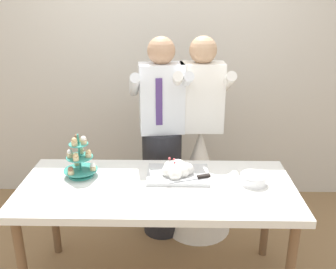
# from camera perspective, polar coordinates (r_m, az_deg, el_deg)

# --- Properties ---
(rear_wall) EXTENTS (5.20, 0.10, 2.90)m
(rear_wall) POSITION_cam_1_polar(r_m,az_deg,el_deg) (3.64, -0.71, 12.46)
(rear_wall) COLOR beige
(rear_wall) RESTS_ON ground_plane
(dessert_table) EXTENTS (1.80, 0.80, 0.78)m
(dessert_table) POSITION_cam_1_polar(r_m,az_deg,el_deg) (2.55, -1.63, -9.09)
(dessert_table) COLOR white
(dessert_table) RESTS_ON ground_plane
(cupcake_stand) EXTENTS (0.23, 0.23, 0.31)m
(cupcake_stand) POSITION_cam_1_polar(r_m,az_deg,el_deg) (2.65, -13.07, -3.72)
(cupcake_stand) COLOR teal
(cupcake_stand) RESTS_ON dessert_table
(main_cake_tray) EXTENTS (0.43, 0.32, 0.13)m
(main_cake_tray) POSITION_cam_1_polar(r_m,az_deg,el_deg) (2.61, 1.48, -5.45)
(main_cake_tray) COLOR silver
(main_cake_tray) RESTS_ON dessert_table
(plate_stack) EXTENTS (0.18, 0.18, 0.07)m
(plate_stack) POSITION_cam_1_polar(r_m,az_deg,el_deg) (2.58, 12.67, -6.52)
(plate_stack) COLOR white
(plate_stack) RESTS_ON dessert_table
(person_groom) EXTENTS (0.52, 0.55, 1.66)m
(person_groom) POSITION_cam_1_polar(r_m,az_deg,el_deg) (3.10, -0.94, -2.51)
(person_groom) COLOR #232328
(person_groom) RESTS_ON ground_plane
(person_bride) EXTENTS (0.56, 0.56, 1.66)m
(person_bride) POSITION_cam_1_polar(r_m,az_deg,el_deg) (3.21, 4.72, -4.96)
(person_bride) COLOR white
(person_bride) RESTS_ON ground_plane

